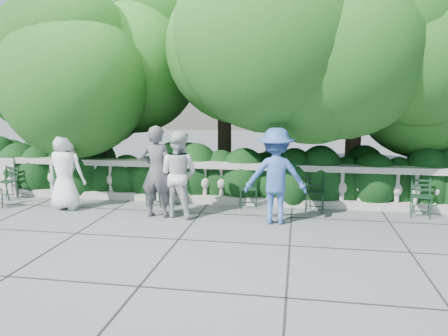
% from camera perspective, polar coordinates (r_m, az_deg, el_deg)
% --- Properties ---
extents(ground, '(90.00, 90.00, 0.00)m').
position_cam_1_polar(ground, '(8.89, -1.10, -7.44)').
color(ground, '#56595E').
rests_on(ground, ground).
extents(balustrade, '(12.00, 0.44, 1.00)m').
position_cam_1_polar(balustrade, '(10.49, 0.74, -2.05)').
color(balustrade, '#9E998E').
rests_on(balustrade, ground).
extents(shrub_hedge, '(15.00, 2.60, 1.70)m').
position_cam_1_polar(shrub_hedge, '(11.75, 1.65, -3.20)').
color(shrub_hedge, black).
rests_on(shrub_hedge, ground).
extents(tree_canopy, '(15.04, 6.52, 6.78)m').
position_cam_1_polar(tree_canopy, '(11.65, 5.37, 16.25)').
color(tree_canopy, '#3F3023').
rests_on(tree_canopy, ground).
extents(chair_a, '(0.50, 0.54, 0.84)m').
position_cam_1_polar(chair_a, '(12.19, -26.86, -3.78)').
color(chair_a, black).
rests_on(chair_a, ground).
extents(chair_b, '(0.52, 0.55, 0.84)m').
position_cam_1_polar(chair_b, '(10.34, -9.15, -5.11)').
color(chair_b, black).
rests_on(chair_b, ground).
extents(chair_c, '(0.51, 0.55, 0.84)m').
position_cam_1_polar(chair_c, '(10.09, 3.19, -5.37)').
color(chair_c, black).
rests_on(chair_c, ground).
extents(chair_d, '(0.55, 0.58, 0.84)m').
position_cam_1_polar(chair_d, '(10.38, -7.52, -5.01)').
color(chair_d, black).
rests_on(chair_d, ground).
extents(chair_e, '(0.49, 0.52, 0.84)m').
position_cam_1_polar(chair_e, '(9.94, 11.65, -5.79)').
color(chair_e, black).
rests_on(chair_e, ground).
extents(chair_f, '(0.51, 0.54, 0.84)m').
position_cam_1_polar(chair_f, '(10.23, 24.27, -6.02)').
color(chair_f, black).
rests_on(chair_f, ground).
extents(person_businessman, '(0.93, 0.64, 1.83)m').
position_cam_1_polar(person_businessman, '(10.52, -20.06, -0.23)').
color(person_businessman, white).
rests_on(person_businessman, ground).
extents(person_woman_grey, '(0.75, 0.52, 1.97)m').
position_cam_1_polar(person_woman_grey, '(9.37, -8.77, -0.48)').
color(person_woman_grey, '#45454A').
rests_on(person_woman_grey, ground).
extents(person_casual_man, '(1.04, 0.89, 1.84)m').
position_cam_1_polar(person_casual_man, '(9.35, -6.01, -0.82)').
color(person_casual_man, silver).
rests_on(person_casual_man, ground).
extents(person_older_blue, '(1.32, 0.83, 1.95)m').
position_cam_1_polar(person_older_blue, '(8.87, 6.78, -1.05)').
color(person_older_blue, '#33559A').
rests_on(person_older_blue, ground).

